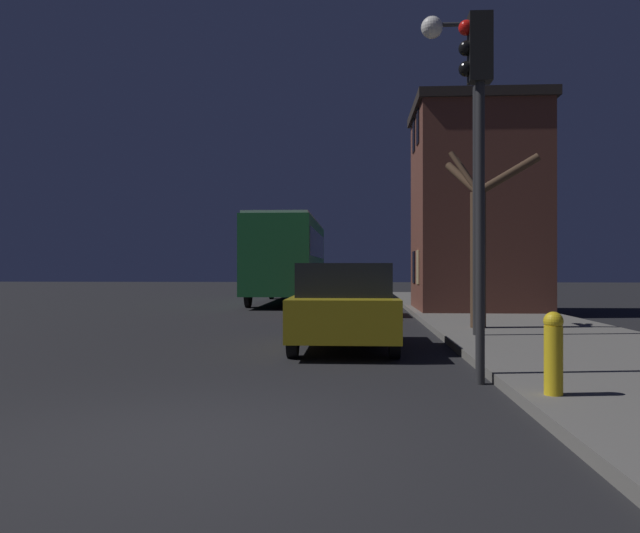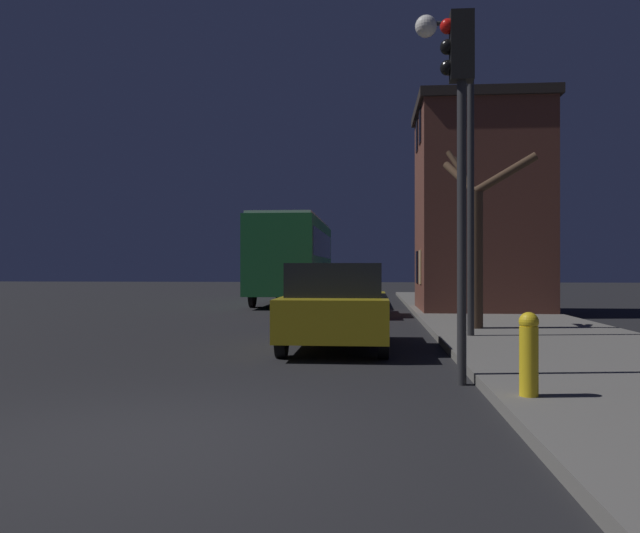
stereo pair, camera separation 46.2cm
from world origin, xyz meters
The scene contains 9 objects.
ground_plane centered at (0.00, 0.00, 0.00)m, with size 120.00×120.00×0.00m, color black.
brick_building centered at (5.49, 15.65, 3.59)m, with size 4.24×4.35×6.85m.
streetlamp centered at (3.55, 7.50, 4.74)m, with size 1.19×0.45×6.56m.
traffic_light centered at (3.06, 2.82, 3.45)m, with size 0.43×0.24×4.85m.
bare_tree centered at (4.31, 9.15, 2.21)m, with size 2.05×1.14×4.16m.
bus centered at (-1.45, 21.42, 2.13)m, with size 2.57×10.14×3.58m.
car_near_lane centered at (1.25, 6.25, 0.81)m, with size 1.89×3.88×1.60m.
car_mid_lane centered at (1.10, 14.47, 0.80)m, with size 1.82×4.01×1.57m.
fire_hydrant centered at (3.61, 1.47, 0.62)m, with size 0.21×0.21×0.91m.
Camera 2 is at (1.92, -5.40, 1.52)m, focal length 35.00 mm.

